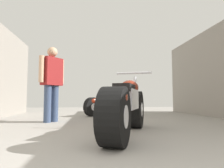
# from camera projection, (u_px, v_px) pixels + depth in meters

# --- Properties ---
(ground_plane) EXTENTS (17.16, 17.16, 0.00)m
(ground_plane) POSITION_uv_depth(u_px,v_px,m) (114.00, 124.00, 4.32)
(ground_plane) COLOR gray
(motorcycle_maroon_cruiser) EXTENTS (1.09, 2.18, 1.05)m
(motorcycle_maroon_cruiser) POSITION_uv_depth(u_px,v_px,m) (127.00, 107.00, 2.95)
(motorcycle_maroon_cruiser) COLOR black
(motorcycle_maroon_cruiser) RESTS_ON ground_plane
(motorcycle_black_naked) EXTENTS (1.54, 1.41, 0.90)m
(motorcycle_black_naked) POSITION_uv_depth(u_px,v_px,m) (106.00, 104.00, 6.59)
(motorcycle_black_naked) COLOR black
(motorcycle_black_naked) RESTS_ON ground_plane
(mechanic_in_blue) EXTENTS (0.54, 0.62, 1.78)m
(mechanic_in_blue) POSITION_uv_depth(u_px,v_px,m) (52.00, 79.00, 4.69)
(mechanic_in_blue) COLOR #384766
(mechanic_in_blue) RESTS_ON ground_plane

